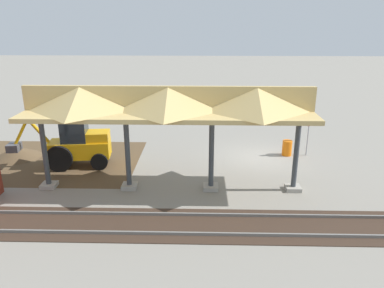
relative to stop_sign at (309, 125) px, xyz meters
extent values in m
plane|color=gray|center=(2.90, 0.52, -1.84)|extent=(120.00, 120.00, 0.00)
cube|color=brown|center=(14.81, 1.35, -1.84)|extent=(10.11, 7.00, 0.01)
cube|color=#9E998E|center=(1.85, 4.73, -1.74)|extent=(0.70, 0.70, 0.20)
cylinder|color=#383D42|center=(1.85, 4.73, -0.04)|extent=(0.24, 0.24, 3.60)
cube|color=#9E998E|center=(5.72, 4.73, -1.74)|extent=(0.70, 0.70, 0.20)
cylinder|color=#383D42|center=(5.72, 4.73, -0.04)|extent=(0.24, 0.24, 3.60)
cube|color=#9E998E|center=(9.59, 4.73, -1.74)|extent=(0.70, 0.70, 0.20)
cylinder|color=#383D42|center=(9.59, 4.73, -0.04)|extent=(0.24, 0.24, 3.60)
cube|color=#9E998E|center=(13.46, 4.73, -1.74)|extent=(0.70, 0.70, 0.20)
cylinder|color=#383D42|center=(13.46, 4.73, -0.04)|extent=(0.24, 0.24, 3.60)
cube|color=tan|center=(7.65, 4.73, 1.86)|extent=(12.81, 3.20, 0.20)
cube|color=tan|center=(7.65, 4.73, 2.51)|extent=(12.81, 0.20, 1.10)
pyramid|color=tan|center=(3.78, 4.73, 2.51)|extent=(3.48, 3.20, 1.10)
pyramid|color=tan|center=(7.65, 4.73, 2.51)|extent=(3.48, 3.20, 1.10)
pyramid|color=tan|center=(11.52, 4.73, 2.51)|extent=(3.48, 3.20, 1.10)
cube|color=slate|center=(2.90, 7.32, -1.77)|extent=(60.00, 0.08, 0.15)
cube|color=slate|center=(2.90, 8.75, -1.77)|extent=(60.00, 0.08, 0.15)
cube|color=#38281E|center=(2.90, 8.04, -1.83)|extent=(60.00, 2.58, 0.03)
cylinder|color=gray|center=(0.00, 0.00, -0.66)|extent=(0.06, 0.06, 2.36)
cylinder|color=red|center=(0.00, 0.00, 0.32)|extent=(0.70, 0.34, 0.76)
cube|color=orange|center=(12.75, 1.95, -0.87)|extent=(3.33, 1.66, 0.90)
cube|color=#1E262D|center=(12.95, 1.97, 0.28)|extent=(1.43, 1.31, 1.40)
cube|color=orange|center=(11.74, 1.83, -0.17)|extent=(1.27, 1.22, 0.50)
cylinder|color=black|center=(13.79, 1.35, -1.14)|extent=(1.43, 0.46, 1.40)
cylinder|color=black|center=(13.63, 2.77, -1.14)|extent=(1.43, 0.46, 1.40)
cylinder|color=black|center=(11.75, 1.18, -1.39)|extent=(0.93, 0.40, 0.90)
cylinder|color=black|center=(11.60, 2.47, -1.39)|extent=(0.93, 0.40, 0.90)
cylinder|color=orange|center=(14.80, 2.18, 0.23)|extent=(1.08, 0.30, 1.41)
cylinder|color=orange|center=(15.70, 2.29, 0.11)|extent=(1.05, 0.28, 1.64)
cube|color=#47474C|center=(16.15, 2.34, -0.67)|extent=(0.69, 0.86, 0.40)
cone|color=brown|center=(16.86, 0.74, -1.84)|extent=(5.33, 5.33, 1.27)
cylinder|color=orange|center=(1.15, 0.02, -1.39)|extent=(0.56, 0.56, 0.90)
camera|label=1|loc=(6.18, 20.85, 5.90)|focal=35.00mm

